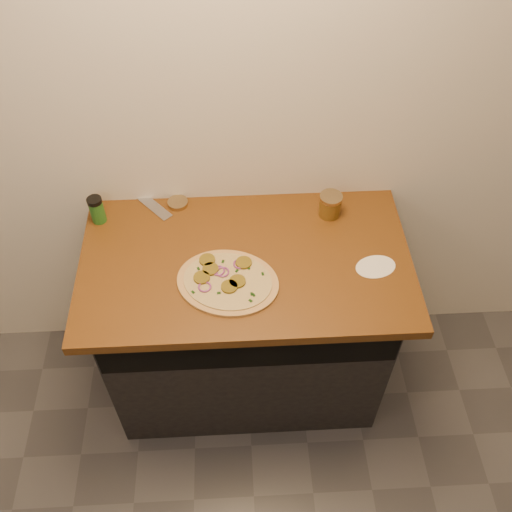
{
  "coord_description": "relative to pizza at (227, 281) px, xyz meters",
  "views": [
    {
      "loc": [
        -0.03,
        0.08,
        2.46
      ],
      "look_at": [
        0.04,
        1.38,
        0.95
      ],
      "focal_mm": 40.0,
      "sensor_mm": 36.0,
      "label": 1
    }
  ],
  "objects": [
    {
      "name": "cabinet",
      "position": [
        0.07,
        0.14,
        -0.48
      ],
      "size": [
        1.1,
        0.6,
        0.86
      ],
      "primitive_type": "cube",
      "color": "black",
      "rests_on": "ground"
    },
    {
      "name": "pizza",
      "position": [
        0.0,
        0.0,
        0.0
      ],
      "size": [
        0.44,
        0.44,
        0.02
      ],
      "color": "tan",
      "rests_on": "countertop"
    },
    {
      "name": "flour_spill",
      "position": [
        0.53,
        0.04,
        -0.01
      ],
      "size": [
        0.18,
        0.18,
        0.0
      ],
      "primitive_type": "cylinder",
      "rotation": [
        0.0,
        0.0,
        0.24
      ],
      "color": "silver",
      "rests_on": "countertop"
    },
    {
      "name": "countertop",
      "position": [
        0.07,
        0.11,
        -0.03
      ],
      "size": [
        1.2,
        0.7,
        0.04
      ],
      "primitive_type": "cube",
      "color": "brown",
      "rests_on": "cabinet"
    },
    {
      "name": "salsa_jar",
      "position": [
        0.4,
        0.32,
        0.04
      ],
      "size": [
        0.09,
        0.09,
        0.09
      ],
      "color": "#A31F10",
      "rests_on": "countertop"
    },
    {
      "name": "spice_shaker",
      "position": [
        -0.48,
        0.33,
        0.05
      ],
      "size": [
        0.06,
        0.06,
        0.11
      ],
      "color": "#26631F",
      "rests_on": "countertop"
    },
    {
      "name": "chefs_knife",
      "position": [
        -0.35,
        0.47,
        -0.0
      ],
      "size": [
        0.25,
        0.27,
        0.02
      ],
      "color": "#B7BAC1",
      "rests_on": "countertop"
    },
    {
      "name": "mason_jar_lid",
      "position": [
        -0.19,
        0.4,
        -0.0
      ],
      "size": [
        0.09,
        0.09,
        0.02
      ],
      "primitive_type": "cylinder",
      "rotation": [
        0.0,
        0.0,
        0.19
      ],
      "color": "tan",
      "rests_on": "countertop"
    }
  ]
}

